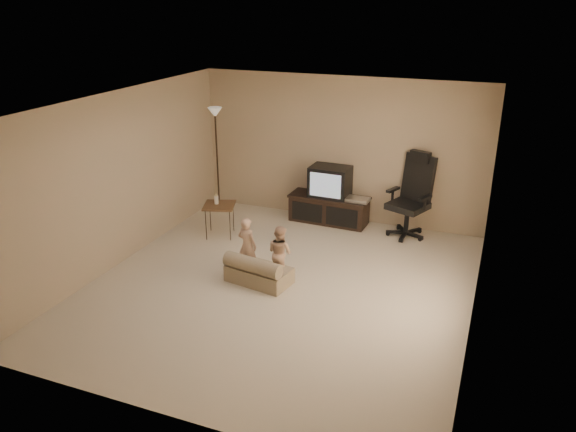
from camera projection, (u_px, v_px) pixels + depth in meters
name	position (u px, v px, depth m)	size (l,w,h in m)	color
floor	(281.00, 286.00, 7.69)	(5.50, 5.50, 0.00)	beige
room_shell	(280.00, 181.00, 7.14)	(5.50, 5.50, 5.50)	silver
tv_stand	(330.00, 199.00, 9.73)	(1.42, 0.57, 1.00)	black
office_chair	(411.00, 206.00, 9.17)	(0.84, 0.85, 1.40)	black
side_table	(219.00, 206.00, 9.14)	(0.62, 0.62, 0.73)	brown
floor_lamp	(216.00, 136.00, 9.96)	(0.29, 0.29, 1.90)	#312315
child_sofa	(257.00, 272.00, 7.72)	(0.94, 0.64, 0.43)	#9C886A
toddler_left	(247.00, 245.00, 7.94)	(0.31, 0.22, 0.84)	#D5A685
toddler_right	(280.00, 252.00, 7.78)	(0.38, 0.21, 0.79)	#D5A685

